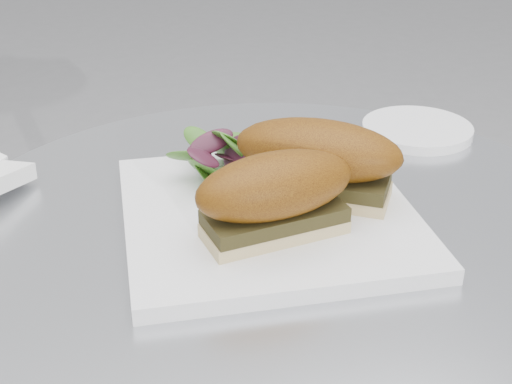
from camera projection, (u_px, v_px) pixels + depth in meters
plate at (268, 215)px, 0.71m from camera, size 0.32×0.32×0.02m
sandwich_left at (275, 194)px, 0.64m from camera, size 0.15×0.08×0.08m
sandwich_right at (318, 158)px, 0.71m from camera, size 0.18×0.16×0.08m
salad at (219, 155)px, 0.75m from camera, size 0.10×0.10×0.05m
saucer at (417, 129)px, 0.90m from camera, size 0.14×0.14×0.01m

